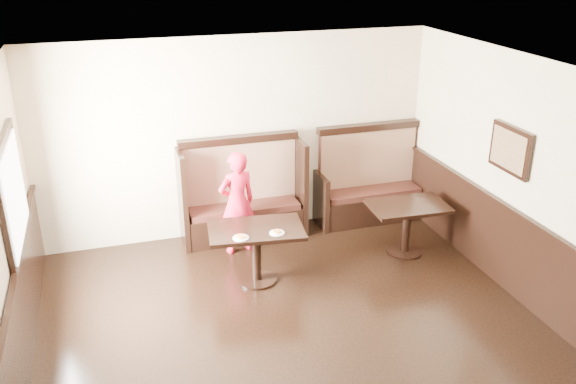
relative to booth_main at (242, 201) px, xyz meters
name	(u,v)px	position (x,y,z in m)	size (l,w,h in m)	color
ground	(323,382)	(0.00, -3.30, -0.53)	(7.00, 7.00, 0.00)	black
room_shell	(285,313)	(-0.30, -3.01, 0.14)	(7.00, 7.00, 7.00)	beige
booth_main	(242,201)	(0.00, 0.00, 0.00)	(1.75, 0.72, 1.45)	black
booth_neighbor	(369,188)	(1.95, 0.00, -0.05)	(1.65, 0.72, 1.45)	black
table_main	(256,241)	(-0.13, -1.28, 0.03)	(1.22, 0.86, 0.73)	black
table_neighbor	(407,217)	(1.97, -1.17, 0.00)	(1.05, 0.71, 0.71)	black
child	(237,203)	(-0.17, -0.44, 0.18)	(0.52, 0.34, 1.42)	red
pizza_plate_left	(241,237)	(-0.37, -1.49, 0.21)	(0.19, 0.19, 0.04)	white
pizza_plate_right	(277,232)	(0.07, -1.49, 0.21)	(0.18, 0.18, 0.03)	white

